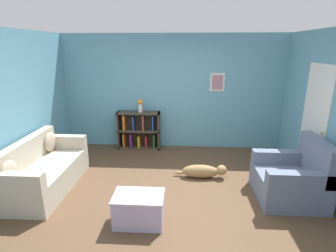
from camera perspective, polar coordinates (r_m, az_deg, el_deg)
name	(u,v)px	position (r m, az deg, el deg)	size (l,w,h in m)	color
ground_plane	(167,195)	(4.41, -0.32, -14.72)	(14.00, 14.00, 0.00)	brown
wall_back	(173,92)	(6.09, 1.06, 7.33)	(5.60, 0.13, 2.60)	#609EB7
wall_left	(1,115)	(4.78, -32.51, 2.02)	(0.13, 5.00, 2.60)	#609EB7
couch	(43,171)	(4.92, -25.50, -8.79)	(0.80, 1.73, 0.85)	#B7AD99
bookshelf	(139,130)	(6.19, -6.36, -0.96)	(0.98, 0.29, 0.87)	#42382D
recliner_chair	(293,179)	(4.60, 25.55, -10.29)	(0.95, 0.98, 0.98)	slate
coffee_table	(139,208)	(3.72, -6.36, -17.35)	(0.68, 0.45, 0.43)	#ADA3CC
dog	(203,171)	(4.91, 7.67, -9.71)	(0.96, 0.22, 0.25)	#9E7A4C
vase	(140,105)	(6.00, -6.05, 4.63)	(0.13, 0.13, 0.30)	silver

